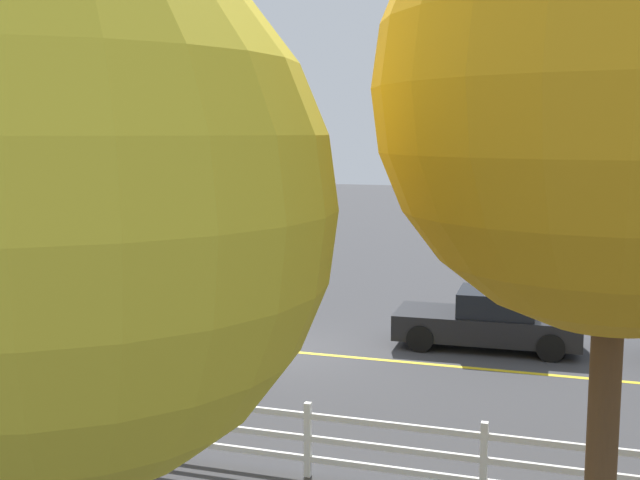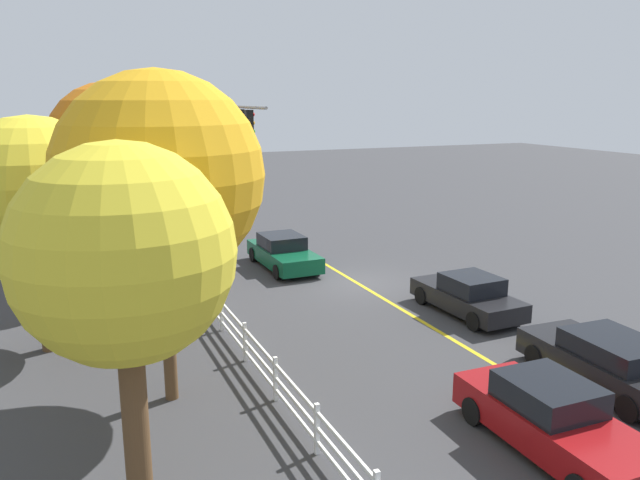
# 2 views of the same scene
# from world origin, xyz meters

# --- Properties ---
(ground_plane) EXTENTS (120.00, 120.00, 0.00)m
(ground_plane) POSITION_xyz_m (0.00, 0.00, 0.00)
(ground_plane) COLOR #38383A
(lane_center_stripe) EXTENTS (28.00, 0.16, 0.01)m
(lane_center_stripe) POSITION_xyz_m (-4.00, 0.00, 0.00)
(lane_center_stripe) COLOR gold
(lane_center_stripe) RESTS_ON ground_plane
(signal_assembly) EXTENTS (6.49, 0.38, 7.39)m
(signal_assembly) POSITION_xyz_m (4.26, 3.84, 5.15)
(signal_assembly) COLOR gray
(signal_assembly) RESTS_ON ground_plane
(car_1) EXTENTS (4.42, 2.02, 1.41)m
(car_1) POSITION_xyz_m (-4.80, -1.87, 0.66)
(car_1) COLOR black
(car_1) RESTS_ON ground_plane
(car_3) EXTENTS (4.73, 2.02, 1.45)m
(car_3) POSITION_xyz_m (3.39, 1.93, 0.68)
(car_3) COLOR #0C4C2D
(car_3) RESTS_ON ground_plane
(white_rail_fence) EXTENTS (26.10, 0.10, 1.15)m
(white_rail_fence) POSITION_xyz_m (-3.00, 6.37, 0.60)
(white_rail_fence) COLOR white
(white_rail_fence) RESTS_ON ground_plane
(tree_0) EXTENTS (4.88, 4.88, 8.01)m
(tree_0) POSITION_xyz_m (-7.05, 8.72, 5.56)
(tree_0) COLOR brown
(tree_0) RESTS_ON ground_plane
(tree_1) EXTENTS (4.79, 4.79, 6.89)m
(tree_1) POSITION_xyz_m (-2.50, 11.47, 4.48)
(tree_1) COLOR brown
(tree_1) RESTS_ON ground_plane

